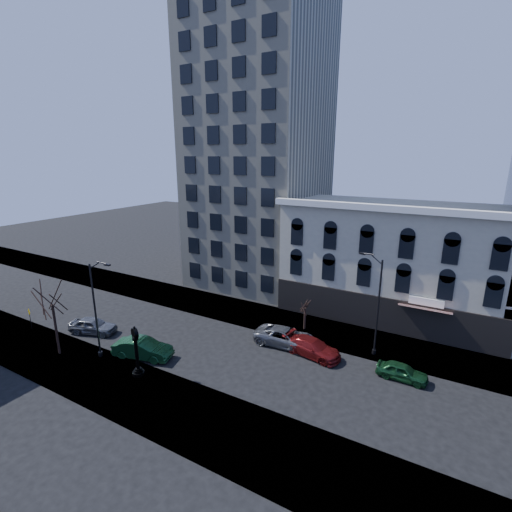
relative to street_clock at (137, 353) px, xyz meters
The scene contains 16 objects.
ground 7.26m from the street_clock, 66.56° to the left, with size 160.00×160.00×0.00m, color black.
sidewalk_far 14.79m from the street_clock, 79.09° to the left, with size 160.00×6.00×0.12m, color gray.
sidewalk_near 3.75m from the street_clock, 29.94° to the right, with size 160.00×6.00×0.12m, color gray.
cream_tower 30.83m from the street_clock, 97.52° to the left, with size 15.90×15.40×42.50m.
victorian_row 27.04m from the street_clock, 56.46° to the left, with size 22.60×11.19×12.50m.
street_clock is the anchor object (origin of this frame).
street_lamp_near 6.45m from the street_clock, behind, with size 2.27×0.51×8.78m.
street_lamp_far 20.10m from the street_clock, 40.37° to the left, with size 2.24×1.00×9.01m.
bare_tree_near 9.29m from the street_clock, behind, with size 4.27×4.27×7.34m.
bare_tree_far 16.25m from the street_clock, 59.07° to the left, with size 2.10×2.10×3.60m.
warning_sign 15.20m from the street_clock, behind, with size 0.70×0.24×2.22m.
car_near_a 9.97m from the street_clock, 161.84° to the left, with size 1.84×4.58×1.56m, color #595B60.
car_near_b 3.04m from the street_clock, 128.56° to the left, with size 1.78×5.11×1.68m, color #143F1E.
car_far_a 13.01m from the street_clock, 51.91° to the left, with size 2.65×5.75×1.60m, color #595B60.
car_far_b 14.56m from the street_clock, 42.01° to the left, with size 2.10×5.18×1.50m, color maroon.
car_far_c 20.67m from the street_clock, 28.36° to the left, with size 1.54×3.82×1.30m, color #143F1E.
Camera 1 is at (18.00, -24.20, 16.92)m, focal length 26.00 mm.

